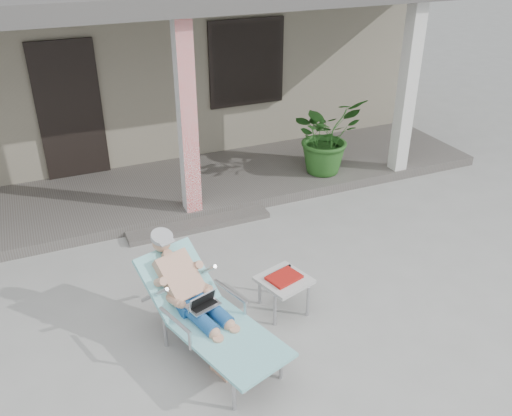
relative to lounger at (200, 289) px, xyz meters
name	(u,v)px	position (x,y,z in m)	size (l,w,h in m)	color
ground	(252,304)	(0.71, 0.40, -0.70)	(60.00, 60.00, 0.00)	#9E9E99
house	(120,42)	(0.71, 6.90, 0.97)	(10.40, 5.40, 3.30)	gray
porch_deck	(176,189)	(0.71, 3.40, -0.62)	(10.00, 2.00, 0.15)	#605B56
porch_overhang	(163,4)	(0.71, 3.35, 2.09)	(10.00, 2.30, 2.85)	silver
porch_step	(200,225)	(0.71, 2.25, -0.66)	(2.00, 0.30, 0.07)	#605B56
lounger	(200,289)	(0.00, 0.00, 0.00)	(1.14, 1.80, 1.13)	#B7B7BC
side_table	(284,281)	(0.98, 0.19, -0.33)	(0.60, 0.60, 0.44)	beige
potted_palm	(326,135)	(3.06, 2.94, 0.06)	(1.09, 0.95, 1.21)	#26591E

